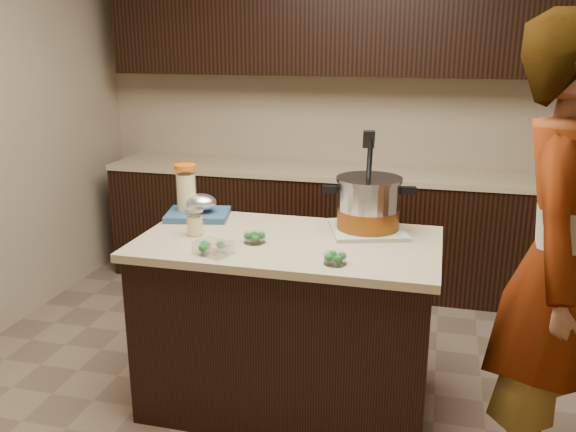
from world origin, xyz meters
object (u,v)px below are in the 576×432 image
(island, at_px, (288,323))
(stock_pot, at_px, (368,207))
(person, at_px, (560,268))
(lemonade_pitcher, at_px, (186,192))

(island, distance_m, stock_pot, 0.72)
(island, distance_m, person, 1.32)
(stock_pot, height_order, person, person)
(lemonade_pitcher, bearing_deg, person, -16.94)
(stock_pot, bearing_deg, island, -158.37)
(island, relative_size, lemonade_pitcher, 5.16)
(stock_pot, xyz_separation_m, person, (0.82, -0.52, -0.05))
(person, bearing_deg, island, 94.95)
(island, height_order, lemonade_pitcher, lemonade_pitcher)
(lemonade_pitcher, height_order, person, person)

